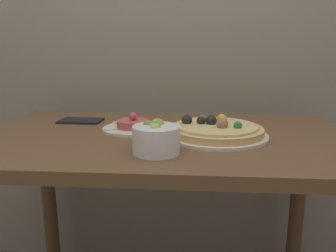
{
  "coord_description": "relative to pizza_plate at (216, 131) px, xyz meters",
  "views": [
    {
      "loc": [
        0.09,
        -0.65,
        1.03
      ],
      "look_at": [
        0.02,
        0.29,
        0.81
      ],
      "focal_mm": 35.0,
      "sensor_mm": 36.0,
      "label": 1
    }
  ],
  "objects": [
    {
      "name": "dining_table",
      "position": [
        -0.16,
        0.03,
        -0.14
      ],
      "size": [
        1.2,
        0.71,
        0.77
      ],
      "color": "brown",
      "rests_on": "ground_plane"
    },
    {
      "name": "pizza_plate",
      "position": [
        0.0,
        0.0,
        0.0
      ],
      "size": [
        0.32,
        0.32,
        0.07
      ],
      "color": "silver",
      "rests_on": "dining_table"
    },
    {
      "name": "tartare_plate",
      "position": [
        -0.27,
        0.06,
        -0.01
      ],
      "size": [
        0.2,
        0.2,
        0.06
      ],
      "color": "silver",
      "rests_on": "dining_table"
    },
    {
      "name": "small_bowl",
      "position": [
        -0.17,
        -0.17,
        0.02
      ],
      "size": [
        0.12,
        0.12,
        0.09
      ],
      "color": "white",
      "rests_on": "dining_table"
    },
    {
      "name": "napkin",
      "position": [
        -0.49,
        0.18,
        -0.02
      ],
      "size": [
        0.16,
        0.1,
        0.01
      ],
      "color": "black",
      "rests_on": "dining_table"
    }
  ]
}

